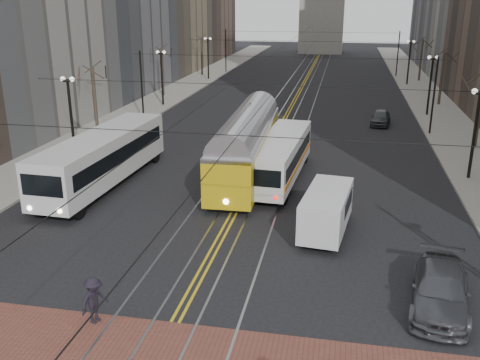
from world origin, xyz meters
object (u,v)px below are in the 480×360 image
at_px(streetcar, 247,150).
at_px(rear_bus, 281,159).
at_px(sedan_parked, 440,290).
at_px(sedan_grey, 381,117).
at_px(pedestrian_d, 94,300).
at_px(cargo_van, 326,213).
at_px(transit_bus, 104,160).

xyz_separation_m(streetcar, rear_bus, (2.30, -0.53, -0.30)).
bearing_deg(sedan_parked, sedan_grey, 99.65).
distance_m(sedan_parked, pedestrian_d, 12.78).
distance_m(streetcar, cargo_van, 10.01).
bearing_deg(sedan_grey, transit_bus, -123.08).
height_order(transit_bus, sedan_parked, transit_bus).
bearing_deg(sedan_grey, rear_bus, -104.41).
bearing_deg(pedestrian_d, cargo_van, -16.30).
distance_m(rear_bus, cargo_van, 8.45).
relative_size(streetcar, sedan_parked, 2.82).
xyz_separation_m(streetcar, sedan_parked, (10.00, -14.24, -0.96)).
relative_size(rear_bus, sedan_grey, 2.69).
distance_m(streetcar, sedan_parked, 17.43).
bearing_deg(cargo_van, streetcar, 130.26).
bearing_deg(streetcar, pedestrian_d, -99.10).
distance_m(transit_bus, pedestrian_d, 15.34).
height_order(sedan_grey, sedan_parked, sedan_parked).
bearing_deg(sedan_parked, transit_bus, 158.46).
height_order(sedan_parked, pedestrian_d, pedestrian_d).
relative_size(transit_bus, sedan_grey, 3.26).
bearing_deg(transit_bus, streetcar, 25.78).
bearing_deg(sedan_parked, rear_bus, 127.97).
xyz_separation_m(sedan_parked, pedestrian_d, (-12.31, -3.40, 0.16)).
bearing_deg(transit_bus, sedan_grey, 51.76).
relative_size(streetcar, pedestrian_d, 8.12).
bearing_deg(sedan_grey, sedan_parked, -81.21).
relative_size(transit_bus, cargo_van, 2.57).
distance_m(transit_bus, sedan_parked, 21.25).
distance_m(rear_bus, sedan_parked, 15.74).
bearing_deg(streetcar, sedan_parked, -56.56).
height_order(transit_bus, pedestrian_d, transit_bus).
xyz_separation_m(transit_bus, sedan_parked, (18.35, -10.68, -0.88)).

